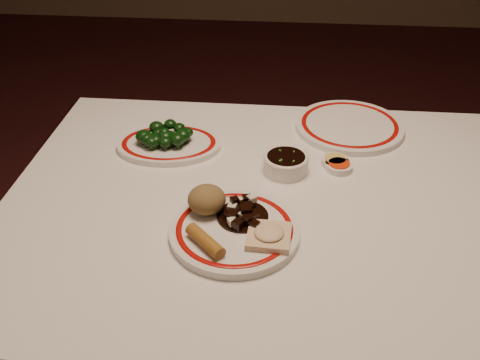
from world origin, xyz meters
name	(u,v)px	position (x,y,z in m)	size (l,w,h in m)	color
dining_table	(278,232)	(0.00, 0.00, 0.66)	(1.20, 0.90, 0.75)	white
main_plate	(234,231)	(-0.09, -0.13, 0.76)	(0.30, 0.30, 0.02)	white
rice_mound	(207,199)	(-0.15, -0.08, 0.80)	(0.08, 0.08, 0.06)	olive
spring_roll	(205,241)	(-0.13, -0.18, 0.78)	(0.03, 0.03, 0.10)	#A36F28
fried_wonton	(269,235)	(-0.02, -0.15, 0.78)	(0.09, 0.09, 0.02)	beige
stirfry_heap	(243,214)	(-0.07, -0.10, 0.78)	(0.10, 0.11, 0.03)	black
broccoli_plate	(169,144)	(-0.28, 0.19, 0.76)	(0.27, 0.24, 0.02)	white
broccoli_pile	(163,136)	(-0.29, 0.19, 0.79)	(0.14, 0.09, 0.05)	#23471C
soy_bowl	(286,164)	(0.01, 0.11, 0.77)	(0.10, 0.10, 0.04)	white
sweet_sour_dish	(339,166)	(0.13, 0.13, 0.76)	(0.06, 0.06, 0.02)	white
mustard_dish	(335,162)	(0.13, 0.15, 0.76)	(0.06, 0.06, 0.02)	white
far_plate	(349,126)	(0.17, 0.33, 0.76)	(0.34, 0.34, 0.02)	white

